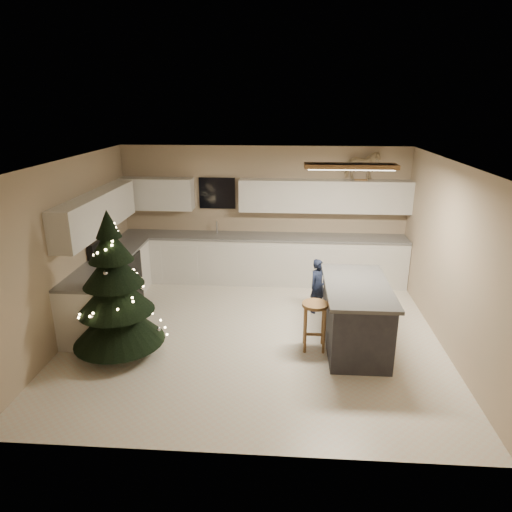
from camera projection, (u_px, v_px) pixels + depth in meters
The scene contains 8 objects.
ground_plane at pixel (254, 335), 6.96m from camera, with size 5.50×5.50×0.00m, color beige.
room_shell at pixel (256, 224), 6.40m from camera, with size 5.52×5.02×2.61m.
cabinetry at pixel (211, 253), 8.34m from camera, with size 5.50×3.20×2.00m.
island at pixel (355, 315), 6.51m from camera, with size 0.90×1.70×0.95m.
bar_stool at pixel (315, 315), 6.41m from camera, with size 0.37×0.37×0.71m.
christmas_tree at pixel (115, 297), 6.20m from camera, with size 1.29×1.25×2.07m.
toddler at pixel (318, 286), 7.59m from camera, with size 0.34×0.22×0.93m, color black.
rocking_horse at pixel (362, 165), 8.31m from camera, with size 0.61×0.29×0.53m.
Camera 1 is at (0.45, -6.19, 3.37)m, focal length 32.00 mm.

